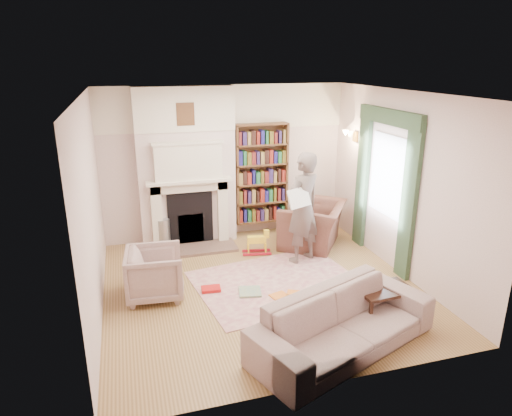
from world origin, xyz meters
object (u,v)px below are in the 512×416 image
object	(u,v)px
armchair_left	(155,273)
paraffin_heater	(163,234)
coffee_table	(383,304)
man_reading	(303,208)
sofa	(344,323)
armchair_reading	(313,224)
rocking_horse	(257,242)
bookcase	(261,174)

from	to	relation	value
armchair_left	paraffin_heater	xyz separation A→B (m)	(0.27, 1.73, -0.08)
coffee_table	man_reading	bearing A→B (deg)	95.86
sofa	coffee_table	size ratio (longest dim) A/B	3.30
armchair_reading	rocking_horse	size ratio (longest dim) A/B	2.39
coffee_table	paraffin_heater	distance (m)	4.04
armchair_left	paraffin_heater	world-z (taller)	armchair_left
man_reading	paraffin_heater	xyz separation A→B (m)	(-2.16, 1.18, -0.65)
sofa	coffee_table	world-z (taller)	sofa
paraffin_heater	coffee_table	bearing A→B (deg)	-51.79
armchair_left	sofa	xyz separation A→B (m)	(2.00, -1.86, -0.02)
man_reading	paraffin_heater	world-z (taller)	man_reading
man_reading	armchair_reading	bearing A→B (deg)	-151.94
armchair_left	coffee_table	world-z (taller)	armchair_left
armchair_left	coffee_table	xyz separation A→B (m)	(2.77, -1.45, -0.13)
sofa	armchair_left	bearing A→B (deg)	115.56
coffee_table	paraffin_heater	bearing A→B (deg)	124.53
paraffin_heater	man_reading	bearing A→B (deg)	-28.56
armchair_reading	armchair_left	size ratio (longest dim) A/B	1.51
armchair_reading	armchair_left	distance (m)	3.11
armchair_reading	bookcase	bearing A→B (deg)	-103.52
bookcase	sofa	bearing A→B (deg)	-92.58
armchair_reading	rocking_horse	distance (m)	1.12
coffee_table	paraffin_heater	xyz separation A→B (m)	(-2.50, 3.18, 0.05)
paraffin_heater	bookcase	bearing A→B (deg)	7.70
armchair_reading	armchair_left	bearing A→B (deg)	-32.57
armchair_reading	man_reading	size ratio (longest dim) A/B	0.64
coffee_table	rocking_horse	bearing A→B (deg)	108.03
coffee_table	bookcase	bearing A→B (deg)	96.31
sofa	paraffin_heater	distance (m)	3.98
sofa	rocking_horse	size ratio (longest dim) A/B	4.66
coffee_table	paraffin_heater	size ratio (longest dim) A/B	1.27
armchair_left	rocking_horse	distance (m)	2.06
rocking_horse	man_reading	bearing A→B (deg)	-25.27
bookcase	paraffin_heater	bearing A→B (deg)	-172.30
bookcase	man_reading	size ratio (longest dim) A/B	1.00
bookcase	coffee_table	xyz separation A→B (m)	(0.60, -3.43, -0.95)
armchair_left	man_reading	xyz separation A→B (m)	(2.44, 0.55, 0.57)
bookcase	man_reading	xyz separation A→B (m)	(0.27, -1.43, -0.25)
armchair_reading	sofa	distance (m)	3.14
bookcase	rocking_horse	bearing A→B (deg)	-111.09
coffee_table	rocking_horse	distance (m)	2.65
bookcase	coffee_table	world-z (taller)	bookcase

